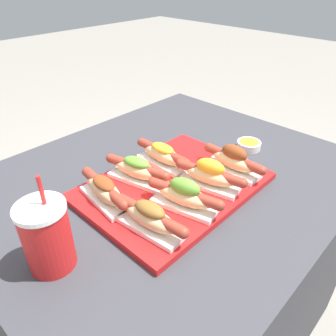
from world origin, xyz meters
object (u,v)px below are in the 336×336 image
at_px(hot_dog_0, 150,217).
at_px(hot_dog_6, 163,155).
at_px(hot_dog_3, 234,160).
at_px(drink_cup, 47,236).
at_px(sauce_bowl, 249,145).
at_px(hot_dog_2, 210,175).
at_px(hot_dog_5, 137,169).
at_px(serving_tray, 173,186).
at_px(hot_dog_4, 105,190).
at_px(hot_dog_1, 185,195).

height_order(hot_dog_0, hot_dog_6, hot_dog_0).
distance_m(hot_dog_3, drink_cup, 0.52).
distance_m(sauce_bowl, drink_cup, 0.69).
relative_size(hot_dog_2, hot_dog_5, 1.00).
height_order(serving_tray, sauce_bowl, sauce_bowl).
xyz_separation_m(hot_dog_3, hot_dog_6, (-0.11, 0.17, -0.00)).
height_order(hot_dog_3, hot_dog_5, hot_dog_3).
relative_size(hot_dog_2, drink_cup, 0.95).
xyz_separation_m(hot_dog_4, drink_cup, (-0.18, -0.07, 0.02)).
bearing_deg(hot_dog_1, hot_dog_0, 178.04).
relative_size(hot_dog_1, drink_cup, 0.95).
height_order(hot_dog_0, hot_dog_4, hot_dog_0).
bearing_deg(hot_dog_2, hot_dog_4, 147.05).
height_order(hot_dog_0, hot_dog_5, hot_dog_0).
bearing_deg(sauce_bowl, hot_dog_6, 158.16).
bearing_deg(serving_tray, hot_dog_6, 60.83).
distance_m(hot_dog_1, hot_dog_3, 0.21).
xyz_separation_m(serving_tray, hot_dog_5, (-0.05, 0.08, 0.04)).
height_order(hot_dog_0, drink_cup, drink_cup).
height_order(hot_dog_1, hot_dog_2, same).
distance_m(hot_dog_6, drink_cup, 0.41).
relative_size(hot_dog_3, hot_dog_6, 1.00).
height_order(hot_dog_2, sauce_bowl, hot_dog_2).
bearing_deg(hot_dog_1, hot_dog_2, 5.28).
bearing_deg(hot_dog_2, hot_dog_3, -1.72).
xyz_separation_m(hot_dog_1, hot_dog_3, (0.21, 0.01, -0.00)).
bearing_deg(hot_dog_4, hot_dog_6, 4.39).
height_order(hot_dog_1, drink_cup, drink_cup).
bearing_deg(hot_dog_0, hot_dog_4, 92.63).
distance_m(hot_dog_4, sauce_bowl, 0.51).
bearing_deg(drink_cup, hot_dog_1, -16.42).
height_order(hot_dog_5, drink_cup, drink_cup).
xyz_separation_m(serving_tray, sauce_bowl, (0.33, -0.03, 0.01)).
relative_size(hot_dog_5, sauce_bowl, 2.59).
bearing_deg(hot_dog_4, hot_dog_3, -24.40).
distance_m(hot_dog_0, hot_dog_3, 0.32).
bearing_deg(hot_dog_6, hot_dog_3, -56.38).
relative_size(serving_tray, hot_dog_0, 2.34).
xyz_separation_m(serving_tray, hot_dog_1, (-0.05, -0.09, 0.04)).
xyz_separation_m(hot_dog_5, hot_dog_6, (0.10, 0.01, -0.00)).
bearing_deg(drink_cup, serving_tray, -0.43).
height_order(hot_dog_5, sauce_bowl, hot_dog_5).
height_order(sauce_bowl, drink_cup, drink_cup).
distance_m(hot_dog_3, hot_dog_5, 0.27).
relative_size(hot_dog_1, hot_dog_5, 1.00).
height_order(hot_dog_2, hot_dog_3, hot_dog_2).
height_order(hot_dog_6, sauce_bowl, hot_dog_6).
xyz_separation_m(hot_dog_0, hot_dog_4, (-0.01, 0.15, -0.00)).
bearing_deg(hot_dog_6, hot_dog_0, -141.32).
relative_size(hot_dog_0, hot_dog_3, 1.00).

